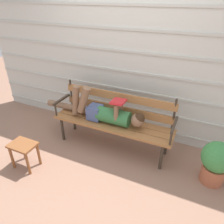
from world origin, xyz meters
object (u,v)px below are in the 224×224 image
at_px(footstool, 24,149).
at_px(reclining_person, 104,112).
at_px(park_bench, 114,117).
at_px(potted_plant, 216,161).

bearing_deg(footstool, reclining_person, 48.79).
height_order(park_bench, potted_plant, park_bench).
relative_size(footstool, potted_plant, 0.64).
height_order(footstool, potted_plant, potted_plant).
bearing_deg(reclining_person, park_bench, 28.31).
distance_m(reclining_person, footstool, 1.20).
xyz_separation_m(footstool, potted_plant, (2.33, 0.77, 0.04)).
relative_size(park_bench, reclining_person, 1.08).
distance_m(park_bench, reclining_person, 0.17).
bearing_deg(footstool, potted_plant, 18.25).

